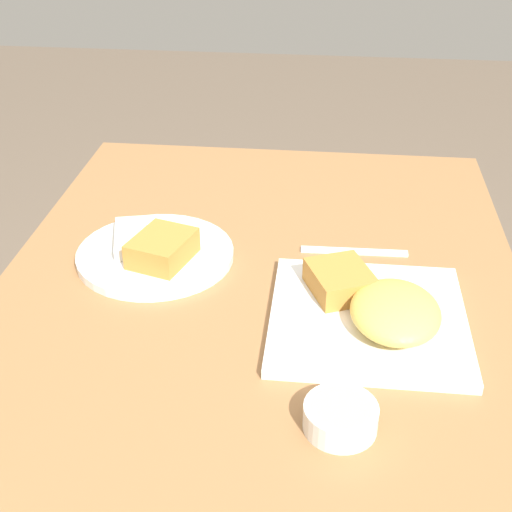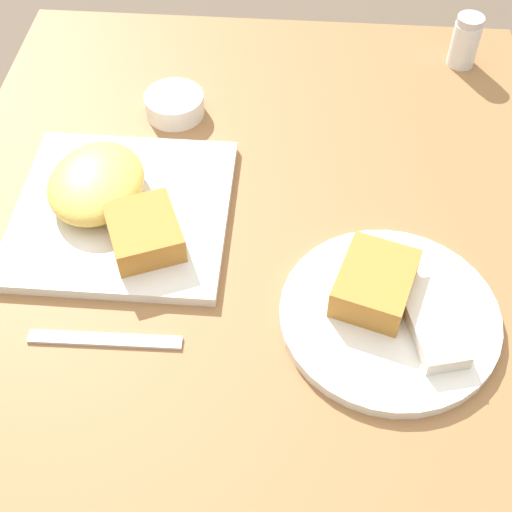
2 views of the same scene
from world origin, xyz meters
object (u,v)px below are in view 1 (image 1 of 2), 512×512
object	(u,v)px
plate_square_near	(374,311)
plate_oval_far	(155,251)
sauce_ramekin	(341,417)
butter_knife	(354,251)

from	to	relation	value
plate_square_near	plate_oval_far	world-z (taller)	plate_square_near
plate_square_near	plate_oval_far	size ratio (longest dim) A/B	1.08
plate_square_near	sauce_ramekin	bearing A→B (deg)	167.97
sauce_ramekin	plate_oval_far	bearing A→B (deg)	41.03
plate_oval_far	butter_knife	bearing A→B (deg)	-79.71
plate_square_near	butter_knife	size ratio (longest dim) A/B	1.56
plate_square_near	sauce_ramekin	world-z (taller)	plate_square_near
plate_square_near	butter_knife	distance (m)	0.19
sauce_ramekin	butter_knife	size ratio (longest dim) A/B	0.50
plate_square_near	plate_oval_far	bearing A→B (deg)	68.61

